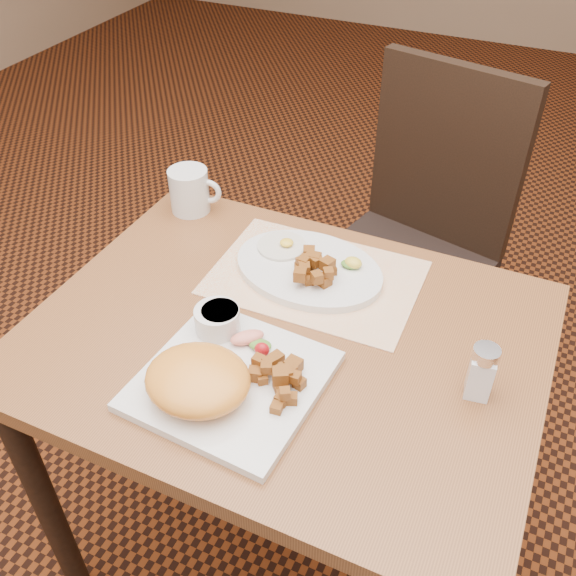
# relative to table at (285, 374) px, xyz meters

# --- Properties ---
(ground) EXTENTS (8.00, 8.00, 0.00)m
(ground) POSITION_rel_table_xyz_m (0.00, 0.00, -0.64)
(ground) COLOR black
(ground) RESTS_ON ground
(table) EXTENTS (0.90, 0.70, 0.75)m
(table) POSITION_rel_table_xyz_m (0.00, 0.00, 0.00)
(table) COLOR brown
(table) RESTS_ON ground
(chair_far) EXTENTS (0.51, 0.52, 0.97)m
(chair_far) POSITION_rel_table_xyz_m (0.07, 0.72, -0.10)
(chair_far) COLOR black
(chair_far) RESTS_ON ground
(placemat) EXTENTS (0.41, 0.29, 0.00)m
(placemat) POSITION_rel_table_xyz_m (-0.01, 0.17, 0.11)
(placemat) COLOR white
(placemat) RESTS_ON table
(plate_square) EXTENTS (0.30, 0.30, 0.02)m
(plate_square) POSITION_rel_table_xyz_m (-0.03, -0.15, 0.12)
(plate_square) COLOR silver
(plate_square) RESTS_ON table
(plate_oval) EXTENTS (0.33, 0.26, 0.02)m
(plate_oval) POSITION_rel_table_xyz_m (-0.03, 0.17, 0.12)
(plate_oval) COLOR silver
(plate_oval) RESTS_ON placemat
(hollandaise_mound) EXTENTS (0.18, 0.15, 0.06)m
(hollandaise_mound) POSITION_rel_table_xyz_m (-0.06, -0.20, 0.15)
(hollandaise_mound) COLOR #F99C30
(hollandaise_mound) RESTS_ON plate_square
(ramekin) EXTENTS (0.08, 0.08, 0.04)m
(ramekin) POSITION_rel_table_xyz_m (-0.10, -0.06, 0.15)
(ramekin) COLOR silver
(ramekin) RESTS_ON plate_square
(garnish_sq) EXTENTS (0.08, 0.06, 0.03)m
(garnish_sq) POSITION_rel_table_xyz_m (-0.03, -0.07, 0.14)
(garnish_sq) COLOR #387223
(garnish_sq) RESTS_ON plate_square
(fried_egg) EXTENTS (0.10, 0.10, 0.02)m
(fried_egg) POSITION_rel_table_xyz_m (-0.10, 0.21, 0.13)
(fried_egg) COLOR white
(fried_egg) RESTS_ON plate_oval
(garnish_ov) EXTENTS (0.05, 0.04, 0.02)m
(garnish_ov) POSITION_rel_table_xyz_m (0.05, 0.21, 0.14)
(garnish_ov) COLOR #387223
(garnish_ov) RESTS_ON plate_oval
(salt_shaker) EXTENTS (0.05, 0.05, 0.10)m
(salt_shaker) POSITION_rel_table_xyz_m (0.34, -0.00, 0.16)
(salt_shaker) COLOR white
(salt_shaker) RESTS_ON table
(coffee_mug) EXTENTS (0.12, 0.09, 0.10)m
(coffee_mug) POSITION_rel_table_xyz_m (-0.36, 0.28, 0.16)
(coffee_mug) COLOR silver
(coffee_mug) RESTS_ON table
(home_fries_sq) EXTENTS (0.10, 0.12, 0.04)m
(home_fries_sq) POSITION_rel_table_xyz_m (0.05, -0.13, 0.14)
(home_fries_sq) COLOR #8E4E17
(home_fries_sq) RESTS_ON plate_square
(home_fries_ov) EXTENTS (0.10, 0.12, 0.04)m
(home_fries_ov) POSITION_rel_table_xyz_m (-0.01, 0.15, 0.15)
(home_fries_ov) COLOR #8E4E17
(home_fries_ov) RESTS_ON plate_oval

